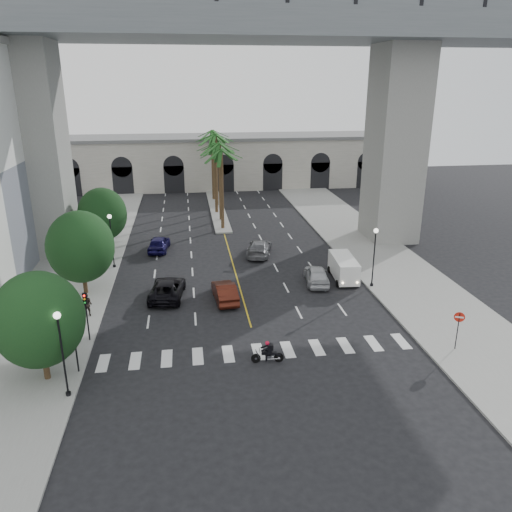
# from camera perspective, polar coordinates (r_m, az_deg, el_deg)

# --- Properties ---
(ground) EXTENTS (140.00, 140.00, 0.00)m
(ground) POSITION_cam_1_polar(r_m,az_deg,el_deg) (35.00, -0.11, -9.67)
(ground) COLOR black
(ground) RESTS_ON ground
(sidewalk_left) EXTENTS (8.00, 100.00, 0.15)m
(sidewalk_left) POSITION_cam_1_polar(r_m,az_deg,el_deg) (49.54, -20.13, -1.87)
(sidewalk_left) COLOR gray
(sidewalk_left) RESTS_ON ground
(sidewalk_right) EXTENTS (8.00, 100.00, 0.15)m
(sidewalk_right) POSITION_cam_1_polar(r_m,az_deg,el_deg) (52.07, 14.07, -0.24)
(sidewalk_right) COLOR gray
(sidewalk_right) RESTS_ON ground
(median) EXTENTS (2.00, 24.00, 0.20)m
(median) POSITION_cam_1_polar(r_m,az_deg,el_deg) (70.51, -4.46, 5.38)
(median) COLOR gray
(median) RESTS_ON ground
(pier_building) EXTENTS (71.00, 10.50, 8.50)m
(pier_building) POSITION_cam_1_polar(r_m,az_deg,el_deg) (86.38, -5.32, 10.73)
(pier_building) COLOR beige
(pier_building) RESTS_ON ground
(bridge) EXTENTS (75.00, 13.00, 26.00)m
(bridge) POSITION_cam_1_polar(r_m,az_deg,el_deg) (52.93, 0.23, 20.96)
(bridge) COLOR gray
(bridge) RESTS_ON ground
(palm_a) EXTENTS (3.20, 3.20, 10.30)m
(palm_a) POSITION_cam_1_polar(r_m,az_deg,el_deg) (59.02, -4.00, 11.57)
(palm_a) COLOR #47331E
(palm_a) RESTS_ON ground
(palm_b) EXTENTS (3.20, 3.20, 10.60)m
(palm_b) POSITION_cam_1_polar(r_m,az_deg,el_deg) (62.95, -4.20, 12.30)
(palm_b) COLOR #47331E
(palm_b) RESTS_ON ground
(palm_c) EXTENTS (3.20, 3.20, 10.10)m
(palm_c) POSITION_cam_1_polar(r_m,az_deg,el_deg) (66.95, -4.71, 12.30)
(palm_c) COLOR #47331E
(palm_c) RESTS_ON ground
(palm_d) EXTENTS (3.20, 3.20, 10.90)m
(palm_d) POSITION_cam_1_polar(r_m,az_deg,el_deg) (70.86, -4.65, 13.28)
(palm_d) COLOR #47331E
(palm_d) RESTS_ON ground
(palm_e) EXTENTS (3.20, 3.20, 10.40)m
(palm_e) POSITION_cam_1_polar(r_m,az_deg,el_deg) (74.86, -5.04, 13.24)
(palm_e) COLOR #47331E
(palm_e) RESTS_ON ground
(palm_f) EXTENTS (3.20, 3.20, 10.70)m
(palm_f) POSITION_cam_1_polar(r_m,az_deg,el_deg) (78.83, -5.00, 13.74)
(palm_f) COLOR #47331E
(palm_f) RESTS_ON ground
(street_tree_near) EXTENTS (5.20, 5.20, 6.89)m
(street_tree_near) POSITION_cam_1_polar(r_m,az_deg,el_deg) (31.46, -23.59, -6.69)
(street_tree_near) COLOR #382616
(street_tree_near) RESTS_ON ground
(street_tree_mid) EXTENTS (5.44, 5.44, 7.21)m
(street_tree_mid) POSITION_cam_1_polar(r_m,az_deg,el_deg) (43.19, -19.41, 1.00)
(street_tree_mid) COLOR #382616
(street_tree_mid) RESTS_ON ground
(street_tree_far) EXTENTS (5.04, 5.04, 6.68)m
(street_tree_far) POSITION_cam_1_polar(r_m,az_deg,el_deg) (54.64, -17.14, 4.59)
(street_tree_far) COLOR #382616
(street_tree_far) RESTS_ON ground
(lamp_post_left_near) EXTENTS (0.40, 0.40, 5.35)m
(lamp_post_left_near) POSITION_cam_1_polar(r_m,az_deg,el_deg) (29.67, -21.33, -9.70)
(lamp_post_left_near) COLOR black
(lamp_post_left_near) RESTS_ON ground
(lamp_post_left_far) EXTENTS (0.40, 0.40, 5.35)m
(lamp_post_left_far) POSITION_cam_1_polar(r_m,az_deg,el_deg) (48.85, -16.20, 2.17)
(lamp_post_left_far) COLOR black
(lamp_post_left_far) RESTS_ON ground
(lamp_post_right) EXTENTS (0.40, 0.40, 5.35)m
(lamp_post_right) POSITION_cam_1_polar(r_m,az_deg,el_deg) (43.63, 13.36, 0.40)
(lamp_post_right) COLOR black
(lamp_post_right) RESTS_ON ground
(traffic_signal_near) EXTENTS (0.25, 0.18, 3.65)m
(traffic_signal_near) POSITION_cam_1_polar(r_m,az_deg,el_deg) (32.13, -20.07, -8.69)
(traffic_signal_near) COLOR black
(traffic_signal_near) RESTS_ON ground
(traffic_signal_far) EXTENTS (0.25, 0.18, 3.65)m
(traffic_signal_far) POSITION_cam_1_polar(r_m,az_deg,el_deg) (35.65, -18.85, -5.71)
(traffic_signal_far) COLOR black
(traffic_signal_far) RESTS_ON ground
(motorcycle_rider) EXTENTS (2.09, 0.56, 1.51)m
(motorcycle_rider) POSITION_cam_1_polar(r_m,az_deg,el_deg) (32.26, 1.43, -10.99)
(motorcycle_rider) COLOR black
(motorcycle_rider) RESTS_ON ground
(car_a) EXTENTS (2.50, 4.96, 1.62)m
(car_a) POSITION_cam_1_polar(r_m,az_deg,el_deg) (44.49, 6.94, -2.14)
(car_a) COLOR #B6B7BB
(car_a) RESTS_ON ground
(car_b) EXTENTS (2.04, 4.83, 1.55)m
(car_b) POSITION_cam_1_polar(r_m,az_deg,el_deg) (40.83, -3.59, -4.09)
(car_b) COLOR #46170E
(car_b) RESTS_ON ground
(car_c) EXTENTS (3.24, 5.84, 1.55)m
(car_c) POSITION_cam_1_polar(r_m,az_deg,el_deg) (41.98, -10.11, -3.70)
(car_c) COLOR black
(car_c) RESTS_ON ground
(car_d) EXTENTS (3.50, 5.81, 1.58)m
(car_d) POSITION_cam_1_polar(r_m,az_deg,el_deg) (51.45, 0.37, 0.96)
(car_d) COLOR slate
(car_d) RESTS_ON ground
(car_e) EXTENTS (2.47, 4.93, 1.61)m
(car_e) POSITION_cam_1_polar(r_m,az_deg,el_deg) (53.71, -11.04, 1.41)
(car_e) COLOR #120E44
(car_e) RESTS_ON ground
(cargo_van) EXTENTS (2.27, 5.03, 2.09)m
(cargo_van) POSITION_cam_1_polar(r_m,az_deg,el_deg) (45.57, 9.99, -1.29)
(cargo_van) COLOR white
(cargo_van) RESTS_ON ground
(pedestrian_a) EXTENTS (0.62, 0.44, 1.62)m
(pedestrian_a) POSITION_cam_1_polar(r_m,az_deg,el_deg) (35.36, -21.33, -9.04)
(pedestrian_a) COLOR black
(pedestrian_a) RESTS_ON sidewalk_left
(pedestrian_b) EXTENTS (1.07, 0.95, 1.84)m
(pedestrian_b) POSITION_cam_1_polar(r_m,az_deg,el_deg) (39.87, -18.79, -5.28)
(pedestrian_b) COLOR black
(pedestrian_b) RESTS_ON sidewalk_left
(do_not_enter_sign) EXTENTS (0.64, 0.32, 2.82)m
(do_not_enter_sign) POSITION_cam_1_polar(r_m,az_deg,el_deg) (35.45, 22.14, -7.11)
(do_not_enter_sign) COLOR black
(do_not_enter_sign) RESTS_ON ground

